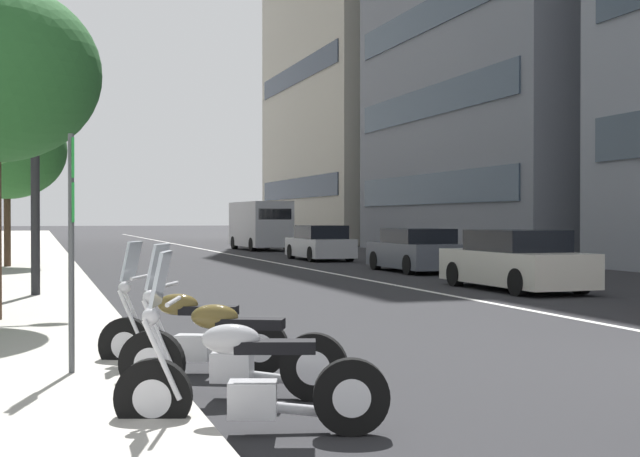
{
  "coord_description": "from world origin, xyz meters",
  "views": [
    {
      "loc": [
        -6.97,
        8.73,
        1.72
      ],
      "look_at": [
        11.69,
        2.67,
        1.49
      ],
      "focal_mm": 48.68,
      "sensor_mm": 36.0,
      "label": 1
    }
  ],
  "objects": [
    {
      "name": "street_tree_mid_sidewalk",
      "position": [
        23.18,
        9.72,
        3.97
      ],
      "size": [
        3.82,
        3.82,
        5.45
      ],
      "color": "#473323",
      "rests_on": "sidewalk_right_plaza"
    },
    {
      "name": "street_lamp_with_banners",
      "position": [
        11.76,
        8.46,
        4.84
      ],
      "size": [
        1.26,
        2.35,
        7.74
      ],
      "color": "#232326",
      "rests_on": "sidewalk_right_plaza"
    },
    {
      "name": "motorcycle_second_in_row",
      "position": [
        2.57,
        7.16,
        0.43
      ],
      "size": [
        1.02,
        1.99,
        1.47
      ],
      "rotation": [
        0.0,
        0.0,
        1.14
      ],
      "color": "black",
      "rests_on": "ground"
    },
    {
      "name": "motorcycle_mid_row",
      "position": [
        -0.28,
        7.17,
        0.43
      ],
      "size": [
        0.86,
        2.12,
        1.46
      ],
      "rotation": [
        0.0,
        0.0,
        1.27
      ],
      "color": "black",
      "rests_on": "ground"
    },
    {
      "name": "car_mid_block_traffic",
      "position": [
        26.98,
        -2.29,
        0.68
      ],
      "size": [
        4.36,
        1.81,
        1.44
      ],
      "rotation": [
        0.0,
        0.0,
        0.0
      ],
      "color": "#B7B7BC",
      "rests_on": "ground"
    },
    {
      "name": "parking_sign_by_curb",
      "position": [
        2.18,
        8.41,
        1.67
      ],
      "size": [
        0.32,
        0.06,
        2.43
      ],
      "color": "#47494C",
      "rests_on": "sidewalk_right_plaza"
    },
    {
      "name": "car_lead_in_lane",
      "position": [
        18.59,
        -2.83,
        0.67
      ],
      "size": [
        4.27,
        1.91,
        1.4
      ],
      "rotation": [
        0.0,
        0.0,
        -0.01
      ],
      "color": "#4C515B",
      "rests_on": "ground"
    },
    {
      "name": "car_far_down_avenue",
      "position": [
        11.36,
        -2.15,
        0.68
      ],
      "size": [
        4.56,
        1.86,
        1.45
      ],
      "rotation": [
        0.0,
        0.0,
        0.01
      ],
      "color": "beige",
      "rests_on": "ground"
    },
    {
      "name": "lane_centre_stripe",
      "position": [
        35.0,
        0.0,
        0.0
      ],
      "size": [
        110.0,
        0.16,
        0.01
      ],
      "primitive_type": "cube",
      "color": "silver",
      "rests_on": "ground"
    },
    {
      "name": "delivery_van_ahead",
      "position": [
        38.85,
        -2.73,
        1.4
      ],
      "size": [
        5.67,
        2.3,
        2.61
      ],
      "rotation": [
        0.0,
        0.0,
        0.03
      ],
      "color": "#B7B7BC",
      "rests_on": "ground"
    },
    {
      "name": "motorcycle_by_sign_pole",
      "position": [
        1.15,
        7.02,
        0.44
      ],
      "size": [
        1.08,
        2.06,
        1.48
      ],
      "rotation": [
        0.0,
        0.0,
        1.13
      ],
      "color": "black",
      "rests_on": "ground"
    }
  ]
}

